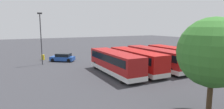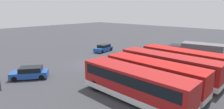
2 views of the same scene
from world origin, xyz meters
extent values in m
plane|color=#38383D|center=(0.00, 0.00, 0.00)|extent=(140.00, 140.00, 0.00)
cube|color=#B71411|center=(-5.54, 12.33, 1.65)|extent=(3.09, 11.83, 2.60)
cube|color=silver|center=(-5.54, 12.33, 0.62)|extent=(3.13, 11.87, 0.55)
cube|color=black|center=(-5.54, 12.33, 2.25)|extent=(3.11, 11.03, 0.90)
cube|color=black|center=(-5.82, 6.45, 2.25)|extent=(2.25, 0.16, 1.10)
cylinder|color=black|center=(-4.63, 7.82, 0.55)|extent=(0.35, 1.11, 1.10)
cylinder|color=black|center=(-6.87, 7.93, 0.55)|extent=(0.35, 1.11, 1.10)
cylinder|color=black|center=(-4.21, 16.74, 0.55)|extent=(0.35, 1.11, 1.10)
cylinder|color=black|center=(-6.46, 16.84, 0.55)|extent=(0.35, 1.11, 1.10)
cube|color=#A51919|center=(-1.84, 11.51, 1.65)|extent=(2.88, 11.79, 2.60)
cube|color=silver|center=(-1.84, 11.51, 0.62)|extent=(2.92, 11.83, 0.55)
cube|color=black|center=(-1.84, 11.51, 2.25)|extent=(2.92, 10.99, 0.90)
cube|color=black|center=(-2.01, 5.63, 2.25)|extent=(2.25, 0.12, 1.10)
cylinder|color=black|center=(-0.84, 7.02, 0.55)|extent=(0.33, 1.11, 1.10)
cylinder|color=black|center=(-3.09, 7.09, 0.55)|extent=(0.33, 1.11, 1.10)
cylinder|color=black|center=(-0.59, 15.94, 0.55)|extent=(0.33, 1.11, 1.10)
cylinder|color=black|center=(-2.84, 16.00, 0.55)|extent=(0.33, 1.11, 1.10)
cube|color=#B71411|center=(1.87, 11.78, 1.65)|extent=(2.84, 10.69, 2.60)
cube|color=silver|center=(1.87, 11.78, 0.62)|extent=(2.88, 10.73, 0.55)
cube|color=black|center=(1.87, 11.78, 2.25)|extent=(2.88, 9.89, 0.90)
cube|color=black|center=(1.72, 6.44, 2.25)|extent=(2.25, 0.12, 1.10)
cylinder|color=black|center=(2.89, 7.84, 0.55)|extent=(0.33, 1.11, 1.10)
cylinder|color=black|center=(0.64, 7.90, 0.55)|extent=(0.33, 1.11, 1.10)
cylinder|color=black|center=(3.10, 15.66, 0.55)|extent=(0.33, 1.11, 1.10)
cylinder|color=black|center=(0.85, 15.72, 0.55)|extent=(0.33, 1.11, 1.10)
cube|color=#A51919|center=(5.20, 11.70, 1.65)|extent=(2.87, 10.79, 2.60)
cube|color=silver|center=(5.20, 11.70, 0.62)|extent=(2.91, 10.84, 0.55)
cube|color=black|center=(5.20, 11.70, 2.25)|extent=(2.91, 10.00, 0.90)
cube|color=black|center=(5.04, 6.31, 2.25)|extent=(2.25, 0.13, 1.10)
cylinder|color=black|center=(6.21, 7.71, 0.55)|extent=(0.33, 1.11, 1.10)
cylinder|color=black|center=(3.96, 7.78, 0.55)|extent=(0.33, 1.11, 1.10)
cylinder|color=black|center=(6.45, 15.63, 0.55)|extent=(0.33, 1.11, 1.10)
cylinder|color=black|center=(4.20, 15.70, 0.55)|extent=(0.33, 1.11, 1.10)
cube|color=#595960|center=(-10.76, 12.56, 1.80)|extent=(3.42, 5.85, 2.80)
cube|color=black|center=(-10.11, 8.87, 1.50)|extent=(2.81, 2.40, 2.20)
cylinder|color=black|center=(-8.99, 9.07, 0.50)|extent=(0.45, 1.03, 1.00)
cylinder|color=black|center=(-11.22, 8.67, 0.50)|extent=(0.45, 1.03, 1.00)
cylinder|color=black|center=(-9.95, 14.48, 0.50)|extent=(0.45, 1.03, 1.00)
cylinder|color=black|center=(-12.18, 14.09, 0.50)|extent=(0.45, 1.03, 1.00)
cube|color=#1E479E|center=(9.07, -0.72, 0.53)|extent=(4.41, 3.97, 0.70)
cube|color=black|center=(8.91, -0.59, 1.15)|extent=(2.99, 2.82, 0.55)
cylinder|color=black|center=(10.74, -0.98, 0.32)|extent=(0.64, 0.56, 0.64)
cylinder|color=black|center=(9.76, -2.25, 0.32)|extent=(0.64, 0.56, 0.64)
cylinder|color=black|center=(8.37, 0.82, 0.32)|extent=(0.64, 0.56, 0.64)
cylinder|color=black|center=(7.40, -0.45, 0.32)|extent=(0.64, 0.56, 0.64)
cube|color=#1E479E|center=(-7.28, -4.50, 0.53)|extent=(4.11, 2.23, 0.70)
cube|color=black|center=(-7.48, -4.52, 1.15)|extent=(2.53, 1.89, 0.55)
cylinder|color=black|center=(-6.01, -3.55, 0.32)|extent=(0.66, 0.29, 0.64)
cylinder|color=black|center=(-5.83, -5.14, 0.32)|extent=(0.66, 0.29, 0.64)
cylinder|color=black|center=(-8.73, -3.85, 0.32)|extent=(0.66, 0.29, 0.64)
cylinder|color=black|center=(-8.55, -5.44, 0.32)|extent=(0.66, 0.29, 0.64)
cylinder|color=#38383D|center=(12.67, 0.58, 4.06)|extent=(0.16, 0.16, 8.11)
cube|color=#262628|center=(12.67, 0.58, 8.26)|extent=(0.70, 0.30, 0.24)
cylinder|color=yellow|center=(11.97, -3.86, 0.47)|extent=(0.60, 0.60, 0.95)
cylinder|color=#4C3823|center=(4.98, 24.83, 1.43)|extent=(0.36, 0.36, 2.86)
sphere|color=#387A2D|center=(4.98, 24.83, 4.51)|extent=(4.71, 4.71, 4.71)
camera|label=1|loc=(16.68, 32.42, 6.23)|focal=29.77mm
camera|label=2|loc=(18.06, 20.69, 8.01)|focal=29.80mm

